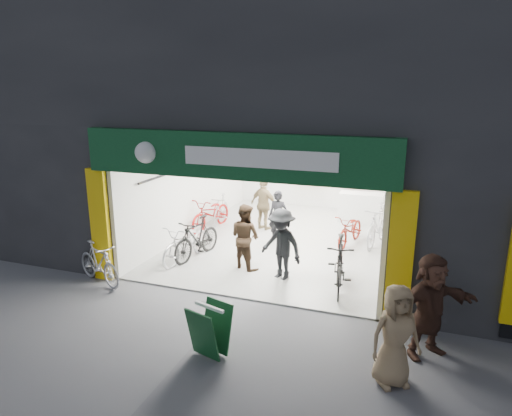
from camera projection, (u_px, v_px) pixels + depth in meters
The scene contains 17 objects.
ground at pixel (235, 298), 9.65m from camera, with size 60.00×60.00×0.00m, color #56565B.
building at pixel (330, 87), 12.78m from camera, with size 17.00×10.27×8.00m.
bike_left_front at pixel (187, 242), 11.60m from camera, with size 0.66×1.90×1.00m, color silver.
bike_left_midfront at pixel (197, 238), 11.75m from camera, with size 0.52×1.82×1.10m, color black.
bike_left_midback at pixel (211, 214), 14.16m from camera, with size 0.69×1.97×1.03m, color maroon.
bike_left_back at pixel (221, 209), 14.87m from camera, with size 0.44×1.55×0.93m, color #A6A7AB.
bike_right_front at pixel (340, 264), 9.94m from camera, with size 0.55×1.95×1.17m, color black.
bike_right_mid at pixel (351, 230), 12.77m from camera, with size 0.60×1.73×0.91m, color maroon.
bike_right_back at pixel (377, 226), 12.76m from camera, with size 0.54×1.90×1.14m, color #ABAAAF.
parked_bike at pixel (99, 263), 10.28m from camera, with size 0.45×1.61×0.97m, color silver.
customer_a at pixel (278, 217), 12.95m from camera, with size 0.55×0.36×1.51m, color black.
customer_b at pixel (245, 237), 11.03m from camera, with size 0.79×0.62×1.64m, color #382719.
customer_c at pixel (281, 245), 10.39m from camera, with size 1.09×0.63×1.69m, color black.
customer_d at pixel (264, 205), 14.00m from camera, with size 0.97×0.40×1.65m, color olive.
pedestrian_near at pixel (395, 336), 6.70m from camera, with size 0.78×0.50×1.59m, color #856C4D.
pedestrian_far at pixel (430, 306), 7.42m from camera, with size 1.64×0.52×1.77m, color #3C241B.
sandwich_board at pixel (210, 329), 7.49m from camera, with size 0.71×0.72×0.88m.
Camera 1 is at (3.37, -8.17, 4.34)m, focal length 32.00 mm.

